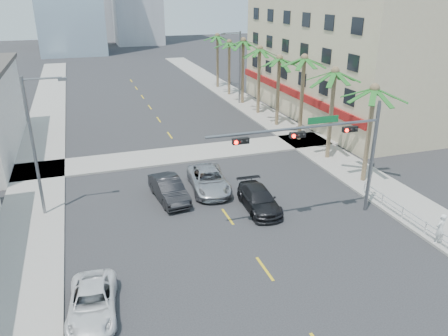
{
  "coord_description": "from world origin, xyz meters",
  "views": [
    {
      "loc": [
        -8.13,
        -13.53,
        13.58
      ],
      "look_at": [
        -0.3,
        9.85,
        3.5
      ],
      "focal_mm": 35.0,
      "sensor_mm": 36.0,
      "label": 1
    }
  ],
  "objects_px": {
    "traffic_signal_mast": "(330,143)",
    "car_lane_center": "(209,180)",
    "pedestrian": "(440,229)",
    "car_lane_left": "(169,189)",
    "car_lane_right": "(259,199)",
    "car_parked_far": "(92,303)"
  },
  "relations": [
    {
      "from": "traffic_signal_mast",
      "to": "car_lane_center",
      "type": "distance_m",
      "value": 9.61
    },
    {
      "from": "car_lane_center",
      "to": "car_lane_right",
      "type": "distance_m",
      "value": 4.57
    },
    {
      "from": "car_lane_center",
      "to": "pedestrian",
      "type": "bearing_deg",
      "value": -42.55
    },
    {
      "from": "car_lane_left",
      "to": "pedestrian",
      "type": "bearing_deg",
      "value": -45.2
    },
    {
      "from": "car_lane_center",
      "to": "car_lane_right",
      "type": "relative_size",
      "value": 1.13
    },
    {
      "from": "car_lane_left",
      "to": "car_lane_right",
      "type": "xyz_separation_m",
      "value": [
        5.39,
        -3.25,
        -0.08
      ]
    },
    {
      "from": "car_lane_left",
      "to": "car_lane_center",
      "type": "distance_m",
      "value": 3.17
    },
    {
      "from": "car_lane_left",
      "to": "pedestrian",
      "type": "height_order",
      "value": "pedestrian"
    },
    {
      "from": "traffic_signal_mast",
      "to": "car_lane_left",
      "type": "height_order",
      "value": "traffic_signal_mast"
    },
    {
      "from": "traffic_signal_mast",
      "to": "car_lane_left",
      "type": "xyz_separation_m",
      "value": [
        -8.84,
        5.7,
        -4.27
      ]
    },
    {
      "from": "car_parked_far",
      "to": "car_lane_center",
      "type": "distance_m",
      "value": 14.11
    },
    {
      "from": "traffic_signal_mast",
      "to": "pedestrian",
      "type": "bearing_deg",
      "value": -47.71
    },
    {
      "from": "car_lane_left",
      "to": "car_lane_center",
      "type": "xyz_separation_m",
      "value": [
        3.1,
        0.7,
        -0.02
      ]
    },
    {
      "from": "car_lane_center",
      "to": "car_lane_right",
      "type": "bearing_deg",
      "value": -54.44
    },
    {
      "from": "car_parked_far",
      "to": "car_lane_left",
      "type": "relative_size",
      "value": 0.94
    },
    {
      "from": "car_lane_left",
      "to": "pedestrian",
      "type": "xyz_separation_m",
      "value": [
        13.36,
        -10.66,
        0.28
      ]
    },
    {
      "from": "car_lane_right",
      "to": "pedestrian",
      "type": "distance_m",
      "value": 10.89
    },
    {
      "from": "car_lane_center",
      "to": "car_lane_right",
      "type": "xyz_separation_m",
      "value": [
        2.3,
        -3.95,
        -0.06
      ]
    },
    {
      "from": "car_parked_far",
      "to": "car_lane_right",
      "type": "xyz_separation_m",
      "value": [
        11.05,
        7.12,
        0.08
      ]
    },
    {
      "from": "traffic_signal_mast",
      "to": "car_lane_right",
      "type": "xyz_separation_m",
      "value": [
        -3.45,
        2.45,
        -4.35
      ]
    },
    {
      "from": "traffic_signal_mast",
      "to": "car_parked_far",
      "type": "height_order",
      "value": "traffic_signal_mast"
    },
    {
      "from": "car_parked_far",
      "to": "car_lane_left",
      "type": "height_order",
      "value": "car_lane_left"
    }
  ]
}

